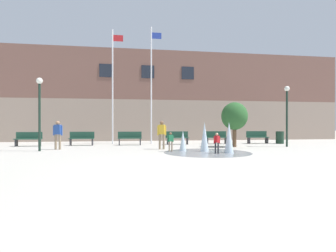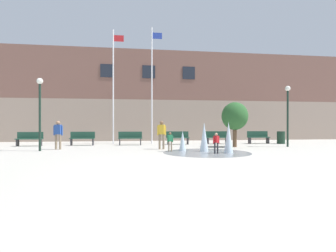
{
  "view_description": "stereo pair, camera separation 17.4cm",
  "coord_description": "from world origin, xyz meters",
  "views": [
    {
      "loc": [
        -1.64,
        -7.97,
        1.35
      ],
      "look_at": [
        0.66,
        7.25,
        1.3
      ],
      "focal_mm": 28.0,
      "sensor_mm": 36.0,
      "label": 1
    },
    {
      "loc": [
        -1.47,
        -7.99,
        1.35
      ],
      "look_at": [
        0.66,
        7.25,
        1.3
      ],
      "focal_mm": 28.0,
      "sensor_mm": 36.0,
      "label": 2
    }
  ],
  "objects": [
    {
      "name": "ground_plane",
      "position": [
        0.0,
        0.0,
        0.0
      ],
      "size": [
        100.0,
        100.0,
        0.0
      ],
      "primitive_type": "plane",
      "color": "#B2ADA3"
    },
    {
      "name": "library_building",
      "position": [
        0.0,
        17.47,
        3.93
      ],
      "size": [
        36.0,
        6.05,
        7.87
      ],
      "color": "gray",
      "rests_on": "ground"
    },
    {
      "name": "splash_fountain",
      "position": [
        2.37,
        4.75,
        0.59
      ],
      "size": [
        4.3,
        4.3,
        1.51
      ],
      "color": "gray",
      "rests_on": "ground"
    },
    {
      "name": "park_bench_left_of_flagpoles",
      "position": [
        -7.98,
        9.94,
        0.48
      ],
      "size": [
        1.6,
        0.44,
        0.91
      ],
      "color": "#28282D",
      "rests_on": "ground"
    },
    {
      "name": "park_bench_under_left_flagpole",
      "position": [
        -4.73,
        10.15,
        0.48
      ],
      "size": [
        1.6,
        0.44,
        0.91
      ],
      "color": "#28282D",
      "rests_on": "ground"
    },
    {
      "name": "park_bench_center",
      "position": [
        -1.55,
        9.96,
        0.48
      ],
      "size": [
        1.6,
        0.44,
        0.91
      ],
      "color": "#28282D",
      "rests_on": "ground"
    },
    {
      "name": "park_bench_under_right_flagpole",
      "position": [
        1.74,
        10.1,
        0.48
      ],
      "size": [
        1.6,
        0.44,
        0.91
      ],
      "color": "#28282D",
      "rests_on": "ground"
    },
    {
      "name": "park_bench_near_trashcan",
      "position": [
        4.62,
        10.17,
        0.48
      ],
      "size": [
        1.6,
        0.44,
        0.91
      ],
      "color": "#28282D",
      "rests_on": "ground"
    },
    {
      "name": "park_bench_far_right",
      "position": [
        7.73,
        10.06,
        0.48
      ],
      "size": [
        1.6,
        0.44,
        0.91
      ],
      "color": "#28282D",
      "rests_on": "ground"
    },
    {
      "name": "adult_near_bench",
      "position": [
        0.2,
        6.55,
        0.93
      ],
      "size": [
        0.5,
        0.33,
        1.59
      ],
      "rotation": [
        0.0,
        0.0,
        2.7
      ],
      "color": "#89755B",
      "rests_on": "ground"
    },
    {
      "name": "child_with_pink_shirt",
      "position": [
        2.5,
        3.93,
        0.58
      ],
      "size": [
        0.31,
        0.24,
        0.99
      ],
      "rotation": [
        0.0,
        0.0,
        1.97
      ],
      "color": "#28282D",
      "rests_on": "ground"
    },
    {
      "name": "adult_in_red",
      "position": [
        -5.5,
        7.2,
        0.93
      ],
      "size": [
        0.5,
        0.28,
        1.59
      ],
      "rotation": [
        0.0,
        0.0,
        2.87
      ],
      "color": "#89755B",
      "rests_on": "ground"
    },
    {
      "name": "child_in_fountain",
      "position": [
        0.49,
        5.24,
        0.58
      ],
      "size": [
        0.31,
        0.15,
        0.99
      ],
      "rotation": [
        0.0,
        0.0,
        -3.02
      ],
      "color": "#89755B",
      "rests_on": "ground"
    },
    {
      "name": "flagpole_left",
      "position": [
        -2.74,
        11.23,
        4.37
      ],
      "size": [
        0.8,
        0.1,
        8.25
      ],
      "color": "silver",
      "rests_on": "ground"
    },
    {
      "name": "flagpole_right",
      "position": [
        0.04,
        11.23,
        4.53
      ],
      "size": [
        0.8,
        0.1,
        8.57
      ],
      "color": "silver",
      "rests_on": "ground"
    },
    {
      "name": "lamp_post_left_lane",
      "position": [
        -6.21,
        6.44,
        2.5
      ],
      "size": [
        0.32,
        0.32,
        3.81
      ],
      "color": "#192D23",
      "rests_on": "ground"
    },
    {
      "name": "lamp_post_right_lane",
      "position": [
        8.16,
        7.09,
        2.49
      ],
      "size": [
        0.32,
        0.32,
        3.79
      ],
      "color": "#192D23",
      "rests_on": "ground"
    },
    {
      "name": "trash_can",
      "position": [
        9.26,
        9.63,
        0.45
      ],
      "size": [
        0.56,
        0.56,
        0.9
      ],
      "primitive_type": "cylinder",
      "color": "#193323",
      "rests_on": "ground"
    },
    {
      "name": "street_tree_near_building",
      "position": [
        4.84,
        7.4,
        1.89
      ],
      "size": [
        1.61,
        1.61,
        2.77
      ],
      "color": "brown",
      "rests_on": "ground"
    }
  ]
}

